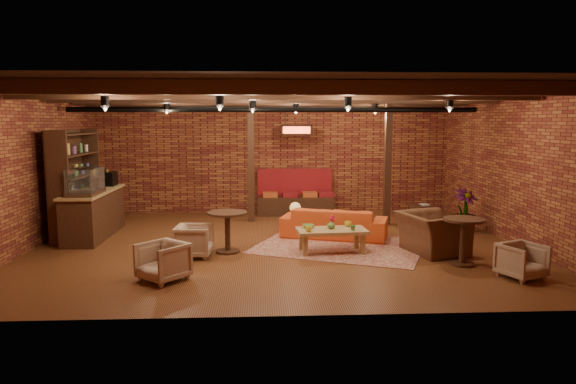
{
  "coord_description": "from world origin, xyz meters",
  "views": [
    {
      "loc": [
        -0.31,
        -10.56,
        2.58
      ],
      "look_at": [
        0.23,
        0.2,
        1.09
      ],
      "focal_mm": 32.0,
      "sensor_mm": 36.0,
      "label": 1
    }
  ],
  "objects_px": {
    "sofa": "(334,223)",
    "armchair_b": "(163,260)",
    "side_table_book": "(420,207)",
    "round_table_left": "(227,225)",
    "coffee_table": "(331,232)",
    "armchair_a": "(194,239)",
    "side_table_lamp": "(295,210)",
    "armchair_far": "(522,259)",
    "armchair_right": "(433,226)",
    "round_table_right": "(463,234)",
    "plant_tall": "(467,168)"
  },
  "relations": [
    {
      "from": "round_table_left",
      "to": "side_table_book",
      "type": "distance_m",
      "value": 4.96
    },
    {
      "from": "sofa",
      "to": "round_table_left",
      "type": "height_order",
      "value": "round_table_left"
    },
    {
      "from": "side_table_book",
      "to": "armchair_right",
      "type": "bearing_deg",
      "value": -101.57
    },
    {
      "from": "armchair_right",
      "to": "side_table_book",
      "type": "xyz_separation_m",
      "value": [
        0.47,
        2.3,
        -0.0
      ]
    },
    {
      "from": "round_table_left",
      "to": "plant_tall",
      "type": "xyz_separation_m",
      "value": [
        5.41,
        1.59,
        0.97
      ]
    },
    {
      "from": "armchair_a",
      "to": "armchair_b",
      "type": "relative_size",
      "value": 0.98
    },
    {
      "from": "round_table_left",
      "to": "plant_tall",
      "type": "bearing_deg",
      "value": 16.36
    },
    {
      "from": "side_table_lamp",
      "to": "round_table_left",
      "type": "height_order",
      "value": "round_table_left"
    },
    {
      "from": "sofa",
      "to": "armchair_a",
      "type": "relative_size",
      "value": 3.37
    },
    {
      "from": "armchair_right",
      "to": "armchair_far",
      "type": "xyz_separation_m",
      "value": [
        0.94,
        -1.7,
        -0.21
      ]
    },
    {
      "from": "armchair_b",
      "to": "round_table_right",
      "type": "xyz_separation_m",
      "value": [
        5.23,
        0.65,
        0.22
      ]
    },
    {
      "from": "armchair_a",
      "to": "plant_tall",
      "type": "relative_size",
      "value": 0.23
    },
    {
      "from": "side_table_book",
      "to": "armchair_far",
      "type": "distance_m",
      "value": 4.03
    },
    {
      "from": "side_table_book",
      "to": "armchair_b",
      "type": "bearing_deg",
      "value": -144.81
    },
    {
      "from": "side_table_book",
      "to": "round_table_left",
      "type": "bearing_deg",
      "value": -155.4
    },
    {
      "from": "coffee_table",
      "to": "round_table_right",
      "type": "height_order",
      "value": "round_table_right"
    },
    {
      "from": "round_table_right",
      "to": "armchair_a",
      "type": "bearing_deg",
      "value": 170.68
    },
    {
      "from": "coffee_table",
      "to": "armchair_a",
      "type": "height_order",
      "value": "coffee_table"
    },
    {
      "from": "plant_tall",
      "to": "armchair_a",
      "type": "bearing_deg",
      "value": -162.52
    },
    {
      "from": "side_table_lamp",
      "to": "armchair_far",
      "type": "xyz_separation_m",
      "value": [
        3.55,
        -3.32,
        -0.27
      ]
    },
    {
      "from": "round_table_left",
      "to": "armchair_b",
      "type": "xyz_separation_m",
      "value": [
        -0.93,
        -1.77,
        -0.2
      ]
    },
    {
      "from": "round_table_left",
      "to": "armchair_b",
      "type": "height_order",
      "value": "round_table_left"
    },
    {
      "from": "coffee_table",
      "to": "armchair_a",
      "type": "bearing_deg",
      "value": -175.46
    },
    {
      "from": "coffee_table",
      "to": "armchair_b",
      "type": "xyz_separation_m",
      "value": [
        -2.98,
        -1.67,
        -0.07
      ]
    },
    {
      "from": "coffee_table",
      "to": "plant_tall",
      "type": "height_order",
      "value": "plant_tall"
    },
    {
      "from": "round_table_right",
      "to": "armchair_far",
      "type": "height_order",
      "value": "round_table_right"
    },
    {
      "from": "sofa",
      "to": "armchair_b",
      "type": "height_order",
      "value": "armchair_b"
    },
    {
      "from": "round_table_right",
      "to": "plant_tall",
      "type": "xyz_separation_m",
      "value": [
        1.11,
        2.71,
        0.95
      ]
    },
    {
      "from": "armchair_b",
      "to": "sofa",
      "type": "bearing_deg",
      "value": 83.79
    },
    {
      "from": "sofa",
      "to": "armchair_b",
      "type": "bearing_deg",
      "value": 60.5
    },
    {
      "from": "side_table_lamp",
      "to": "round_table_right",
      "type": "xyz_separation_m",
      "value": [
        2.87,
        -2.5,
        -0.02
      ]
    },
    {
      "from": "round_table_right",
      "to": "plant_tall",
      "type": "distance_m",
      "value": 3.07
    },
    {
      "from": "armchair_far",
      "to": "armchair_right",
      "type": "bearing_deg",
      "value": 96.47
    },
    {
      "from": "side_table_lamp",
      "to": "armchair_right",
      "type": "relative_size",
      "value": 0.64
    },
    {
      "from": "armchair_far",
      "to": "armchair_a",
      "type": "bearing_deg",
      "value": 141.27
    },
    {
      "from": "sofa",
      "to": "coffee_table",
      "type": "distance_m",
      "value": 1.31
    },
    {
      "from": "coffee_table",
      "to": "side_table_book",
      "type": "relative_size",
      "value": 2.37
    },
    {
      "from": "round_table_left",
      "to": "armchair_far",
      "type": "bearing_deg",
      "value": -21.24
    },
    {
      "from": "round_table_left",
      "to": "armchair_b",
      "type": "relative_size",
      "value": 1.17
    },
    {
      "from": "armchair_a",
      "to": "side_table_lamp",
      "type": "bearing_deg",
      "value": -47.04
    },
    {
      "from": "side_table_book",
      "to": "armchair_a",
      "type": "bearing_deg",
      "value": -155.15
    },
    {
      "from": "side_table_lamp",
      "to": "side_table_book",
      "type": "height_order",
      "value": "side_table_lamp"
    },
    {
      "from": "armchair_b",
      "to": "side_table_book",
      "type": "relative_size",
      "value": 1.17
    },
    {
      "from": "coffee_table",
      "to": "armchair_far",
      "type": "height_order",
      "value": "coffee_table"
    },
    {
      "from": "armchair_b",
      "to": "side_table_book",
      "type": "bearing_deg",
      "value": 76.41
    },
    {
      "from": "side_table_lamp",
      "to": "round_table_left",
      "type": "bearing_deg",
      "value": -135.93
    },
    {
      "from": "armchair_right",
      "to": "sofa",
      "type": "bearing_deg",
      "value": 34.89
    },
    {
      "from": "plant_tall",
      "to": "armchair_b",
      "type": "bearing_deg",
      "value": -152.08
    },
    {
      "from": "sofa",
      "to": "armchair_a",
      "type": "bearing_deg",
      "value": 45.2
    },
    {
      "from": "armchair_b",
      "to": "armchair_far",
      "type": "xyz_separation_m",
      "value": [
        5.91,
        -0.16,
        -0.03
      ]
    }
  ]
}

